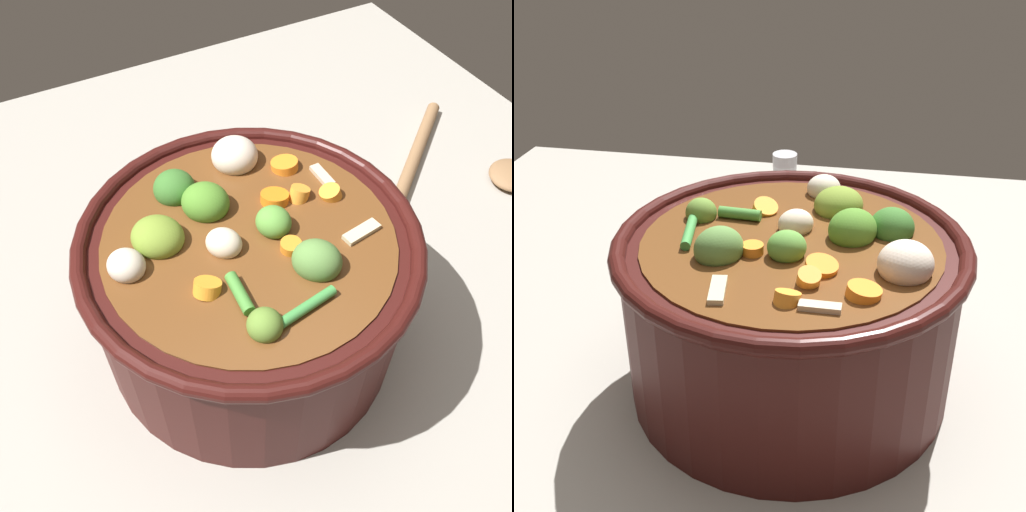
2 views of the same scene
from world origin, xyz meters
TOP-DOWN VIEW (x-y plane):
  - ground_plane at (0.00, 0.00)m, footprint 1.10×1.10m
  - cooking_pot at (-0.00, 0.00)m, footprint 0.31×0.31m
  - wooden_spoon at (0.38, 0.10)m, footprint 0.22×0.22m

SIDE VIEW (x-z plane):
  - ground_plane at x=0.00m, z-range 0.00..0.00m
  - wooden_spoon at x=0.38m, z-range 0.00..0.02m
  - cooking_pot at x=0.00m, z-range -0.01..0.17m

